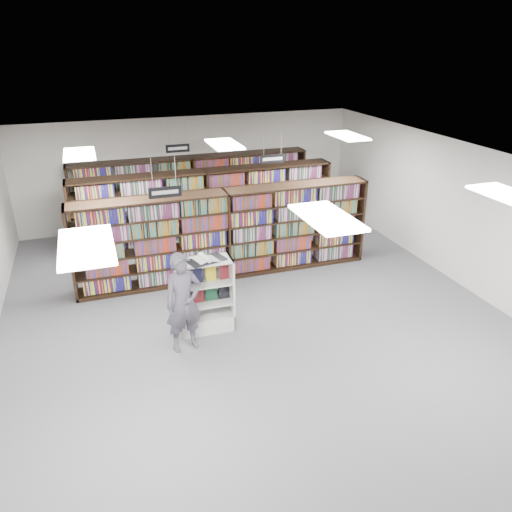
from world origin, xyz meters
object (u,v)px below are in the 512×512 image
object	(u,v)px
endcap_display	(205,306)
shopper	(184,303)
open_book	(206,259)
bookshelf_row_near	(227,235)

from	to	relation	value
endcap_display	shopper	size ratio (longest dim) A/B	0.79
open_book	shopper	world-z (taller)	shopper
endcap_display	open_book	world-z (taller)	open_book
open_book	bookshelf_row_near	bearing A→B (deg)	48.77
bookshelf_row_near	shopper	world-z (taller)	bookshelf_row_near
bookshelf_row_near	open_book	world-z (taller)	bookshelf_row_near
bookshelf_row_near	shopper	distance (m)	3.12
bookshelf_row_near	shopper	bearing A→B (deg)	-120.08
endcap_display	open_book	size ratio (longest dim) A/B	1.89
bookshelf_row_near	shopper	size ratio (longest dim) A/B	3.70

